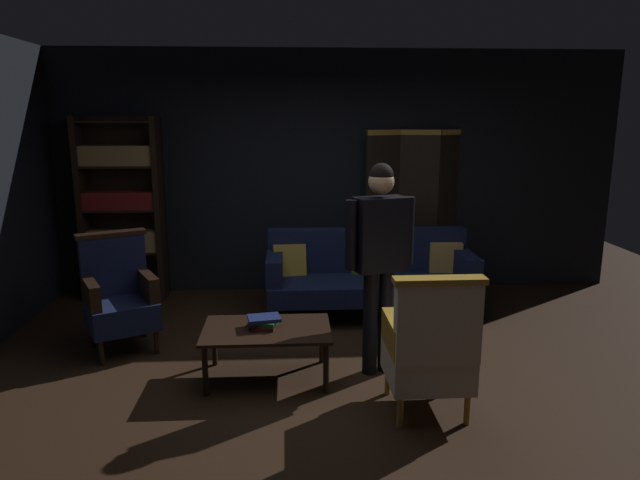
{
  "coord_description": "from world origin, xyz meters",
  "views": [
    {
      "loc": [
        -0.28,
        -4.22,
        2.05
      ],
      "look_at": [
        0.0,
        0.8,
        0.95
      ],
      "focal_mm": 31.89,
      "sensor_mm": 36.0,
      "label": 1
    }
  ],
  "objects_px": {
    "book_red_leather": "(264,326)",
    "book_navy_cloth": "(264,318)",
    "bookshelf": "(122,205)",
    "armchair_wing_left": "(119,296)",
    "velvet_couch": "(369,273)",
    "book_green_cloth": "(264,322)",
    "folding_screen": "(417,209)",
    "armchair_gilt_accent": "(430,348)",
    "standing_figure": "(380,250)",
    "coffee_table": "(267,334)"
  },
  "relations": [
    {
      "from": "standing_figure",
      "to": "armchair_wing_left",
      "type": "bearing_deg",
      "value": 164.57
    },
    {
      "from": "folding_screen",
      "to": "armchair_gilt_accent",
      "type": "bearing_deg",
      "value": -100.66
    },
    {
      "from": "standing_figure",
      "to": "coffee_table",
      "type": "bearing_deg",
      "value": -175.35
    },
    {
      "from": "book_green_cloth",
      "to": "bookshelf",
      "type": "bearing_deg",
      "value": 127.47
    },
    {
      "from": "armchair_wing_left",
      "to": "velvet_couch",
      "type": "bearing_deg",
      "value": 18.1
    },
    {
      "from": "standing_figure",
      "to": "book_red_leather",
      "type": "height_order",
      "value": "standing_figure"
    },
    {
      "from": "folding_screen",
      "to": "bookshelf",
      "type": "bearing_deg",
      "value": -178.2
    },
    {
      "from": "bookshelf",
      "to": "book_red_leather",
      "type": "height_order",
      "value": "bookshelf"
    },
    {
      "from": "bookshelf",
      "to": "book_red_leather",
      "type": "xyz_separation_m",
      "value": [
        1.67,
        -2.17,
        -0.64
      ]
    },
    {
      "from": "folding_screen",
      "to": "book_red_leather",
      "type": "distance_m",
      "value": 2.9
    },
    {
      "from": "standing_figure",
      "to": "book_navy_cloth",
      "type": "bearing_deg",
      "value": -176.64
    },
    {
      "from": "book_navy_cloth",
      "to": "velvet_couch",
      "type": "bearing_deg",
      "value": 54.19
    },
    {
      "from": "velvet_couch",
      "to": "book_red_leather",
      "type": "height_order",
      "value": "velvet_couch"
    },
    {
      "from": "book_green_cloth",
      "to": "book_navy_cloth",
      "type": "relative_size",
      "value": 0.85
    },
    {
      "from": "bookshelf",
      "to": "armchair_gilt_accent",
      "type": "height_order",
      "value": "bookshelf"
    },
    {
      "from": "armchair_wing_left",
      "to": "book_navy_cloth",
      "type": "height_order",
      "value": "armchair_wing_left"
    },
    {
      "from": "velvet_couch",
      "to": "book_red_leather",
      "type": "xyz_separation_m",
      "value": [
        -1.03,
        -1.43,
        -0.02
      ]
    },
    {
      "from": "bookshelf",
      "to": "armchair_wing_left",
      "type": "xyz_separation_m",
      "value": [
        0.35,
        -1.51,
        -0.58
      ]
    },
    {
      "from": "velvet_couch",
      "to": "coffee_table",
      "type": "xyz_separation_m",
      "value": [
        -1.01,
        -1.45,
        -0.08
      ]
    },
    {
      "from": "armchair_wing_left",
      "to": "armchair_gilt_accent",
      "type": "bearing_deg",
      "value": -27.76
    },
    {
      "from": "velvet_couch",
      "to": "book_green_cloth",
      "type": "relative_size",
      "value": 10.04
    },
    {
      "from": "folding_screen",
      "to": "book_green_cloth",
      "type": "xyz_separation_m",
      "value": [
        -1.71,
        -2.28,
        -0.52
      ]
    },
    {
      "from": "velvet_couch",
      "to": "book_navy_cloth",
      "type": "height_order",
      "value": "velvet_couch"
    },
    {
      "from": "book_red_leather",
      "to": "book_navy_cloth",
      "type": "relative_size",
      "value": 0.74
    },
    {
      "from": "armchair_wing_left",
      "to": "standing_figure",
      "type": "bearing_deg",
      "value": -15.43
    },
    {
      "from": "standing_figure",
      "to": "book_green_cloth",
      "type": "xyz_separation_m",
      "value": [
        -0.91,
        -0.05,
        -0.56
      ]
    },
    {
      "from": "armchair_wing_left",
      "to": "book_red_leather",
      "type": "distance_m",
      "value": 1.47
    },
    {
      "from": "coffee_table",
      "to": "standing_figure",
      "type": "distance_m",
      "value": 1.11
    },
    {
      "from": "folding_screen",
      "to": "armchair_gilt_accent",
      "type": "height_order",
      "value": "folding_screen"
    },
    {
      "from": "armchair_wing_left",
      "to": "coffee_table",
      "type": "bearing_deg",
      "value": -27.28
    },
    {
      "from": "bookshelf",
      "to": "book_red_leather",
      "type": "relative_size",
      "value": 11.13
    },
    {
      "from": "armchair_wing_left",
      "to": "book_green_cloth",
      "type": "bearing_deg",
      "value": -26.98
    },
    {
      "from": "standing_figure",
      "to": "velvet_couch",
      "type": "bearing_deg",
      "value": 84.96
    },
    {
      "from": "coffee_table",
      "to": "book_green_cloth",
      "type": "height_order",
      "value": "book_green_cloth"
    },
    {
      "from": "velvet_couch",
      "to": "coffee_table",
      "type": "bearing_deg",
      "value": -124.92
    },
    {
      "from": "armchair_gilt_accent",
      "to": "book_green_cloth",
      "type": "relative_size",
      "value": 4.93
    },
    {
      "from": "coffee_table",
      "to": "armchair_wing_left",
      "type": "xyz_separation_m",
      "value": [
        -1.33,
        0.69,
        0.12
      ]
    },
    {
      "from": "velvet_couch",
      "to": "book_green_cloth",
      "type": "xyz_separation_m",
      "value": [
        -1.03,
        -1.43,
        0.01
      ]
    },
    {
      "from": "folding_screen",
      "to": "coffee_table",
      "type": "height_order",
      "value": "folding_screen"
    },
    {
      "from": "velvet_couch",
      "to": "standing_figure",
      "type": "xyz_separation_m",
      "value": [
        -0.12,
        -1.38,
        0.57
      ]
    },
    {
      "from": "book_green_cloth",
      "to": "book_navy_cloth",
      "type": "bearing_deg",
      "value": 0.0
    },
    {
      "from": "folding_screen",
      "to": "book_green_cloth",
      "type": "bearing_deg",
      "value": -126.92
    },
    {
      "from": "book_red_leather",
      "to": "book_navy_cloth",
      "type": "height_order",
      "value": "book_navy_cloth"
    },
    {
      "from": "book_red_leather",
      "to": "book_green_cloth",
      "type": "bearing_deg",
      "value": -90.0
    },
    {
      "from": "armchair_gilt_accent",
      "to": "book_red_leather",
      "type": "xyz_separation_m",
      "value": [
        -1.16,
        0.64,
        -0.06
      ]
    },
    {
      "from": "velvet_couch",
      "to": "standing_figure",
      "type": "height_order",
      "value": "standing_figure"
    },
    {
      "from": "velvet_couch",
      "to": "book_green_cloth",
      "type": "height_order",
      "value": "velvet_couch"
    },
    {
      "from": "bookshelf",
      "to": "armchair_wing_left",
      "type": "bearing_deg",
      "value": -76.74
    },
    {
      "from": "book_red_leather",
      "to": "book_navy_cloth",
      "type": "xyz_separation_m",
      "value": [
        0.0,
        -0.0,
        0.06
      ]
    },
    {
      "from": "standing_figure",
      "to": "book_green_cloth",
      "type": "relative_size",
      "value": 8.06
    }
  ]
}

